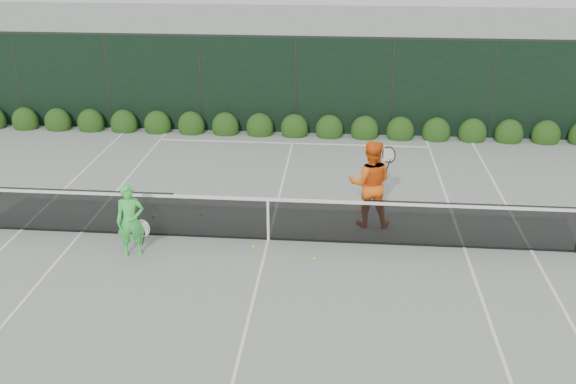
{
  "coord_description": "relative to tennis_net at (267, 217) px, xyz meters",
  "views": [
    {
      "loc": [
        1.48,
        -12.12,
        6.35
      ],
      "look_at": [
        0.4,
        0.3,
        1.0
      ],
      "focal_mm": 40.0,
      "sensor_mm": 36.0,
      "label": 1
    }
  ],
  "objects": [
    {
      "name": "ground",
      "position": [
        0.02,
        0.0,
        -0.53
      ],
      "size": [
        80.0,
        80.0,
        0.0
      ],
      "primitive_type": "plane",
      "color": "gray",
      "rests_on": "ground"
    },
    {
      "name": "player_man",
      "position": [
        2.17,
        0.95,
        0.46
      ],
      "size": [
        0.97,
        0.75,
        1.97
      ],
      "rotation": [
        0.0,
        0.0,
        3.14
      ],
      "color": "orange",
      "rests_on": "ground"
    },
    {
      "name": "tennis_net",
      "position": [
        0.0,
        0.0,
        0.0
      ],
      "size": [
        12.9,
        0.1,
        1.07
      ],
      "color": "black",
      "rests_on": "ground"
    },
    {
      "name": "hedge_row",
      "position": [
        0.02,
        7.15,
        -0.3
      ],
      "size": [
        31.66,
        0.65,
        0.94
      ],
      "color": "#17370F",
      "rests_on": "ground"
    },
    {
      "name": "player_woman",
      "position": [
        -2.64,
        -0.88,
        0.23
      ],
      "size": [
        0.67,
        0.51,
        1.53
      ],
      "rotation": [
        0.0,
        0.0,
        0.3
      ],
      "color": "#3FD850",
      "rests_on": "ground"
    },
    {
      "name": "windscreen_fence",
      "position": [
        0.02,
        -2.71,
        0.98
      ],
      "size": [
        32.0,
        21.07,
        3.06
      ],
      "color": "black",
      "rests_on": "ground"
    },
    {
      "name": "court_lines",
      "position": [
        0.02,
        0.0,
        -0.53
      ],
      "size": [
        11.03,
        23.83,
        0.01
      ],
      "color": "white",
      "rests_on": "ground"
    },
    {
      "name": "tennis_balls",
      "position": [
        -0.89,
        0.17,
        -0.5
      ],
      "size": [
        3.85,
        1.93,
        0.07
      ],
      "color": "#D5F135",
      "rests_on": "ground"
    }
  ]
}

